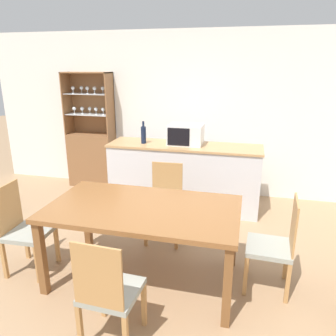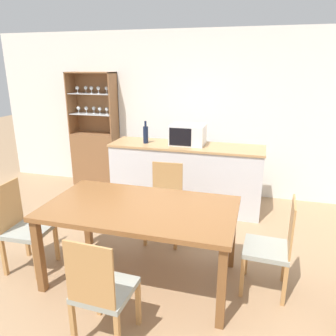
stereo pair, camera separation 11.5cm
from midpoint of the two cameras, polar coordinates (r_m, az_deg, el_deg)
ground_plane at (r=3.41m, az=-5.40°, el=-19.22°), size 18.00×18.00×0.00m
wall_back at (r=5.31m, az=4.51°, el=9.32°), size 6.80×0.06×2.55m
kitchen_counter at (r=4.80m, az=3.80°, el=-1.46°), size 2.18×0.61×0.94m
display_cabinet at (r=5.81m, az=-11.87°, el=2.87°), size 0.79×0.33×1.92m
dining_table at (r=3.12m, az=-3.76°, el=-8.00°), size 1.78×1.00×0.77m
dining_chair_side_right_far at (r=3.22m, az=18.66°, el=-12.94°), size 0.42×0.42×0.92m
dining_chair_head_near at (r=2.60m, az=-10.09°, el=-20.32°), size 0.42×0.42×0.92m
dining_chair_head_far at (r=3.93m, az=0.27°, el=-6.21°), size 0.42×0.42×0.92m
dining_chair_side_left_near at (r=3.66m, az=-22.97°, el=-9.56°), size 0.42×0.42×0.92m
microwave at (r=4.66m, az=4.15°, el=5.80°), size 0.48×0.36×0.28m
wine_bottle at (r=4.75m, az=-3.21°, el=5.89°), size 0.07×0.07×0.32m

